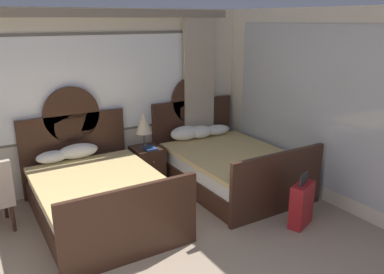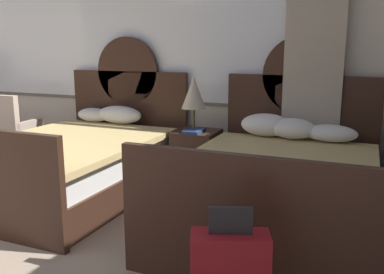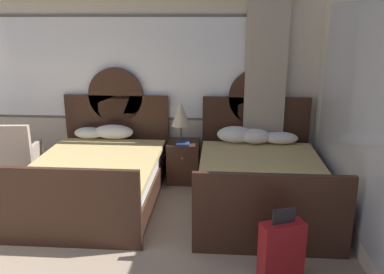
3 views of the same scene
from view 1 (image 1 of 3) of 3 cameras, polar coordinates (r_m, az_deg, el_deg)
wall_back_window at (r=5.94m, az=-22.11°, el=4.85°), size 6.89×0.22×2.70m
wall_right_mirror at (r=5.78m, az=18.86°, el=4.09°), size 0.08×4.36×2.70m
bed_near_window at (r=5.32m, az=-13.58°, el=-8.14°), size 1.57×2.25×1.61m
bed_near_mirror at (r=6.20m, az=5.06°, el=-3.94°), size 1.57×2.25×1.61m
nightstand_between_beds at (r=6.29m, az=-6.53°, el=-4.09°), size 0.45×0.48×0.60m
table_lamp_on_nightstand at (r=6.07m, az=-7.10°, el=2.05°), size 0.27×0.27×0.58m
book_on_nightstand at (r=6.11m, az=-6.24°, el=-1.61°), size 0.18×0.26×0.03m
suitcase_on_floor at (r=5.20m, az=15.73°, el=-9.47°), size 0.43×0.30×0.71m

